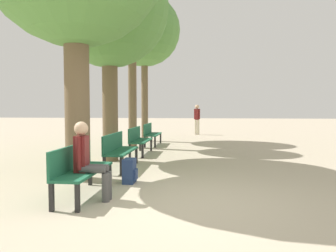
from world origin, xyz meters
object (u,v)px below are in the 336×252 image
bench_row_1 (118,148)px  backpack (130,171)px  bench_row_3 (151,132)px  tree_row_2 (132,19)px  tree_row_3 (144,31)px  bench_row_0 (79,167)px  tree_row_1 (109,9)px  bench_row_2 (138,138)px  person_seated (89,158)px  pedestrian_near (197,117)px

bench_row_1 → backpack: bench_row_1 is taller
bench_row_3 → tree_row_2: size_ratio=0.28×
bench_row_3 → bench_row_1: bearing=-90.0°
bench_row_1 → tree_row_3: bearing=94.6°
bench_row_0 → bench_row_3: bearing=90.0°
bench_row_1 → bench_row_3: bearing=90.0°
tree_row_1 → tree_row_2: (0.00, 2.83, 0.49)m
bench_row_1 → bench_row_2: same height
person_seated → bench_row_3: bearing=91.7°
person_seated → pedestrian_near: size_ratio=0.77×
bench_row_3 → tree_row_3: size_ratio=0.26×
bench_row_2 → person_seated: person_seated is taller
tree_row_2 → pedestrian_near: (2.19, 6.06, -3.65)m
bench_row_1 → backpack: bearing=-67.1°
bench_row_3 → tree_row_1: size_ratio=0.29×
tree_row_2 → bench_row_1: bearing=-82.6°
bench_row_3 → tree_row_2: bearing=-119.7°
tree_row_1 → backpack: (1.11, -2.56, -3.85)m
bench_row_2 → bench_row_3: same height
backpack → pedestrian_near: bearing=84.6°
bench_row_1 → person_seated: (0.22, -2.62, 0.17)m
tree_row_2 → backpack: size_ratio=12.58×
tree_row_1 → tree_row_2: size_ratio=0.98×
bench_row_2 → bench_row_3: bearing=90.0°
bench_row_2 → person_seated: 5.08m
tree_row_1 → bench_row_3: bearing=82.1°
bench_row_0 → tree_row_3: 9.85m
tree_row_3 → pedestrian_near: (2.19, 3.60, -3.78)m
bench_row_1 → pedestrian_near: bearing=80.5°
backpack → bench_row_0: bearing=-120.0°
bench_row_2 → tree_row_1: bearing=-111.7°
tree_row_3 → person_seated: tree_row_3 is taller
bench_row_0 → pedestrian_near: (1.67, 12.49, 0.43)m
bench_row_0 → tree_row_1: tree_row_1 is taller
bench_row_3 → backpack: bench_row_3 is taller
tree_row_2 → person_seated: tree_row_2 is taller
bench_row_3 → pedestrian_near: 5.44m
bench_row_1 → tree_row_1: (-0.52, 1.15, 3.59)m
bench_row_2 → pedestrian_near: bearing=77.6°
person_seated → backpack: size_ratio=2.64×
tree_row_1 → person_seated: 5.15m
tree_row_2 → tree_row_3: tree_row_3 is taller
bench_row_3 → backpack: (0.60, -6.30, -0.26)m
bench_row_2 → bench_row_3: 2.44m
person_seated → pedestrian_near: (1.45, 12.67, 0.26)m
bench_row_0 → tree_row_2: tree_row_2 is taller
tree_row_3 → pedestrian_near: tree_row_3 is taller
pedestrian_near → tree_row_1: bearing=-103.8°
bench_row_2 → tree_row_3: tree_row_3 is taller
tree_row_1 → tree_row_3: 5.33m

